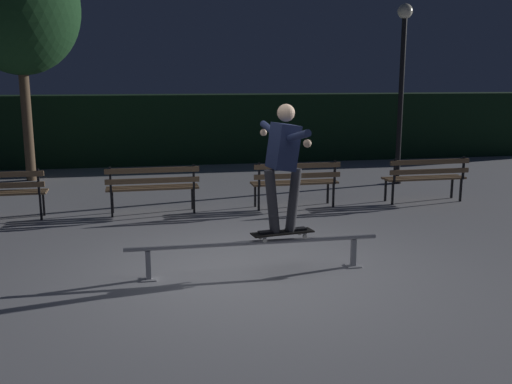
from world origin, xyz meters
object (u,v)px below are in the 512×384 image
(park_bench_right_center, at_px, (296,179))
(tree_far_left, at_px, (18,8))
(park_bench_rightmost, at_px, (426,175))
(park_bench_left_center, at_px, (153,184))
(skateboarder, at_px, (283,157))
(lamp_post_right, at_px, (402,71))
(grind_rail, at_px, (254,247))
(skateboard, at_px, (283,233))

(park_bench_right_center, height_order, tree_far_left, tree_far_left)
(park_bench_rightmost, bearing_deg, tree_far_left, 153.25)
(park_bench_left_center, bearing_deg, park_bench_right_center, 0.00)
(tree_far_left, bearing_deg, park_bench_left_center, -55.46)
(skateboarder, distance_m, park_bench_rightmost, 5.02)
(park_bench_right_center, bearing_deg, lamp_post_right, 34.38)
(grind_rail, bearing_deg, skateboard, 0.00)
(grind_rail, distance_m, lamp_post_right, 7.19)
(skateboard, distance_m, lamp_post_right, 6.94)
(skateboard, bearing_deg, tree_far_left, 120.05)
(lamp_post_right, bearing_deg, tree_far_left, 166.40)
(park_bench_rightmost, relative_size, lamp_post_right, 0.41)
(skateboarder, xyz_separation_m, lamp_post_right, (3.95, 5.34, 1.06))
(skateboarder, relative_size, park_bench_rightmost, 0.97)
(skateboard, bearing_deg, grind_rail, -180.00)
(grind_rail, relative_size, skateboarder, 2.00)
(tree_far_left, bearing_deg, skateboarder, -59.93)
(park_bench_rightmost, bearing_deg, park_bench_left_center, 180.00)
(grind_rail, xyz_separation_m, park_bench_right_center, (1.41, 3.36, 0.21))
(skateboarder, distance_m, tree_far_left, 8.80)
(skateboarder, xyz_separation_m, park_bench_left_center, (-1.51, 3.36, -0.89))
(tree_far_left, bearing_deg, lamp_post_right, -13.60)
(grind_rail, bearing_deg, park_bench_left_center, 109.00)
(park_bench_right_center, relative_size, tree_far_left, 0.30)
(park_bench_left_center, relative_size, lamp_post_right, 0.41)
(skateboarder, bearing_deg, park_bench_left_center, 114.24)
(skateboarder, height_order, park_bench_rightmost, skateboarder)
(tree_far_left, bearing_deg, park_bench_right_center, -36.81)
(park_bench_left_center, distance_m, lamp_post_right, 6.13)
(skateboard, relative_size, park_bench_left_center, 0.50)
(park_bench_right_center, xyz_separation_m, park_bench_rightmost, (2.57, 0.00, 0.00))
(tree_far_left, bearing_deg, grind_rail, -62.06)
(grind_rail, height_order, park_bench_right_center, park_bench_right_center)
(skateboarder, height_order, park_bench_right_center, skateboarder)
(park_bench_rightmost, bearing_deg, lamp_post_right, 80.58)
(grind_rail, distance_m, park_bench_right_center, 3.65)
(park_bench_left_center, height_order, tree_far_left, tree_far_left)
(tree_far_left, bearing_deg, skateboard, -59.95)
(grind_rail, xyz_separation_m, park_bench_left_center, (-1.16, 3.36, 0.21))
(skateboarder, bearing_deg, grind_rail, -179.92)
(tree_far_left, bearing_deg, park_bench_rightmost, -26.75)
(skateboarder, distance_m, lamp_post_right, 6.73)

